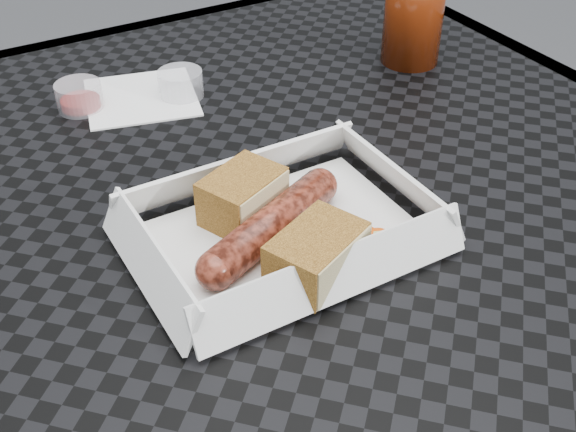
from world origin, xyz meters
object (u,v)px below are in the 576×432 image
object	(u,v)px
bratwurst	(271,225)
food_tray	(282,236)
patio_table	(285,219)
drink_glass	(415,1)

from	to	relation	value
bratwurst	food_tray	bearing A→B (deg)	11.51
food_tray	bratwurst	xyz separation A→B (m)	(-0.01, -0.00, 0.02)
patio_table	drink_glass	size ratio (longest dim) A/B	5.35
food_tray	drink_glass	bearing A→B (deg)	35.81
patio_table	food_tray	size ratio (longest dim) A/B	3.64
patio_table	bratwurst	world-z (taller)	bratwurst
patio_table	food_tray	bearing A→B (deg)	-121.31
patio_table	food_tray	distance (m)	0.15
patio_table	bratwurst	size ratio (longest dim) A/B	4.98
food_tray	drink_glass	world-z (taller)	drink_glass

